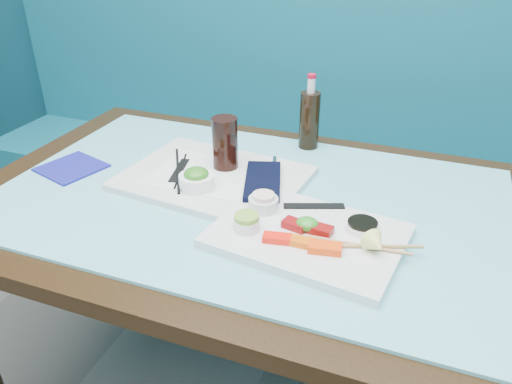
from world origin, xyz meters
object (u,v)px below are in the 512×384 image
(serving_tray, at_px, (214,178))
(dining_table, at_px, (248,227))
(sashimi_plate, at_px, (308,236))
(cola_glass, at_px, (225,143))
(blue_napkin, at_px, (72,168))
(booth_bench, at_px, (322,183))
(cola_bottle_body, at_px, (309,120))
(seaweed_bowl, at_px, (197,181))

(serving_tray, bearing_deg, dining_table, -14.74)
(sashimi_plate, height_order, cola_glass, cola_glass)
(blue_napkin, bearing_deg, sashimi_plate, -8.19)
(booth_bench, relative_size, serving_tray, 6.66)
(serving_tray, relative_size, cola_bottle_body, 2.72)
(booth_bench, xyz_separation_m, dining_table, (0.00, -0.84, 0.29))
(cola_glass, bearing_deg, sashimi_plate, -38.11)
(booth_bench, relative_size, seaweed_bowl, 34.67)
(dining_table, height_order, serving_tray, serving_tray)
(dining_table, distance_m, cola_glass, 0.23)
(serving_tray, distance_m, cola_bottle_body, 0.35)
(dining_table, height_order, blue_napkin, blue_napkin)
(seaweed_bowl, height_order, cola_glass, cola_glass)
(booth_bench, relative_size, cola_glass, 21.78)
(cola_bottle_body, xyz_separation_m, blue_napkin, (-0.56, -0.37, -0.08))
(cola_bottle_body, distance_m, blue_napkin, 0.68)
(cola_glass, distance_m, blue_napkin, 0.43)
(serving_tray, xyz_separation_m, cola_glass, (0.01, 0.05, 0.08))
(serving_tray, distance_m, cola_glass, 0.10)
(cola_glass, xyz_separation_m, cola_bottle_body, (0.16, 0.24, -0.00))
(sashimi_plate, xyz_separation_m, serving_tray, (-0.30, 0.17, -0.00))
(sashimi_plate, bearing_deg, booth_bench, 108.77)
(booth_bench, xyz_separation_m, blue_napkin, (-0.50, -0.87, 0.39))
(cola_bottle_body, bearing_deg, serving_tray, -119.42)
(seaweed_bowl, height_order, blue_napkin, seaweed_bowl)
(serving_tray, bearing_deg, blue_napkin, -163.84)
(booth_bench, xyz_separation_m, sashimi_plate, (0.19, -0.97, 0.39))
(cola_bottle_body, bearing_deg, sashimi_plate, -74.52)
(booth_bench, relative_size, sashimi_plate, 7.70)
(blue_napkin, bearing_deg, seaweed_bowl, -0.41)
(booth_bench, bearing_deg, seaweed_bowl, -97.97)
(seaweed_bowl, bearing_deg, blue_napkin, 179.59)
(seaweed_bowl, bearing_deg, serving_tray, 82.41)
(cola_bottle_body, bearing_deg, booth_bench, 96.47)
(sashimi_plate, bearing_deg, blue_napkin, 179.66)
(serving_tray, bearing_deg, cola_glass, 85.43)
(sashimi_plate, height_order, blue_napkin, sashimi_plate)
(dining_table, xyz_separation_m, cola_glass, (-0.10, 0.10, 0.18))
(seaweed_bowl, distance_m, cola_glass, 0.14)
(cola_bottle_body, height_order, blue_napkin, cola_bottle_body)
(sashimi_plate, bearing_deg, serving_tray, 157.98)
(cola_bottle_body, relative_size, blue_napkin, 1.11)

